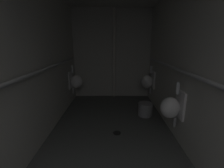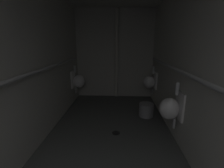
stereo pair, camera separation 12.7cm
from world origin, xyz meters
TOP-DOWN VIEW (x-y plane):
  - floor at (0.00, 2.22)m, footprint 2.32×4.56m
  - wall_left at (-1.13, 2.22)m, footprint 0.06×4.56m
  - wall_right at (1.13, 2.22)m, footprint 0.06×4.56m
  - wall_back at (0.00, 4.47)m, footprint 2.32×0.06m
  - urinal_left_mid at (-0.95, 3.89)m, footprint 0.32×0.30m
  - urinal_right_mid at (0.95, 2.19)m, footprint 0.32×0.30m
  - urinal_right_far at (0.95, 3.89)m, footprint 0.32×0.30m
  - supply_pipe_left at (-1.04, 2.20)m, footprint 0.06×3.83m
  - supply_pipe_right at (1.04, 2.24)m, footprint 0.06×3.78m
  - standpipe_back_wall at (0.06, 4.36)m, footprint 0.09×0.09m
  - floor_drain at (0.10, 2.40)m, footprint 0.14×0.14m
  - waste_bin at (0.75, 3.12)m, footprint 0.31×0.31m

SIDE VIEW (x-z plane):
  - floor at x=0.00m, z-range -0.08..0.00m
  - floor_drain at x=0.10m, z-range 0.00..0.01m
  - waste_bin at x=0.75m, z-range 0.00..0.29m
  - urinal_left_mid at x=-0.95m, z-range 0.22..0.98m
  - urinal_right_mid at x=0.95m, z-range 0.22..0.98m
  - urinal_right_far at x=0.95m, z-range 0.22..0.98m
  - supply_pipe_left at x=-1.04m, z-range 1.14..1.20m
  - supply_pipe_right at x=1.04m, z-range 1.14..1.20m
  - wall_left at x=-1.13m, z-range 0.00..2.49m
  - wall_right at x=1.13m, z-range 0.00..2.49m
  - wall_back at x=0.00m, z-range 0.00..2.49m
  - standpipe_back_wall at x=0.06m, z-range 0.02..2.47m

